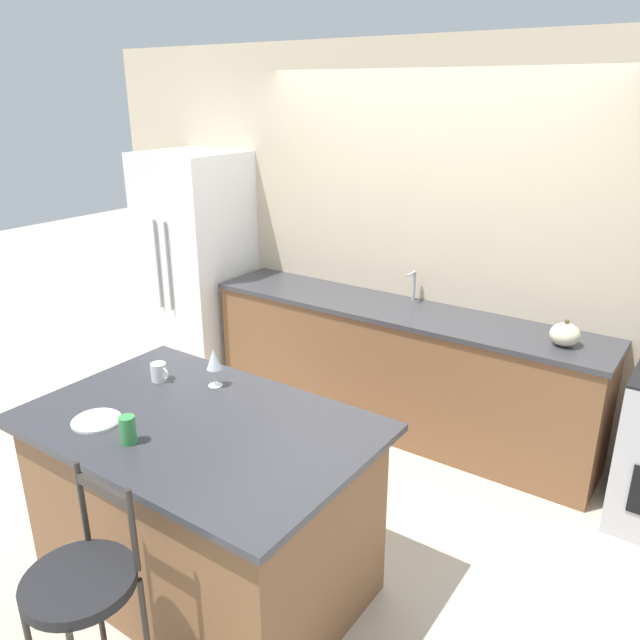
{
  "coord_description": "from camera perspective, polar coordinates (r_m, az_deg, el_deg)",
  "views": [
    {
      "loc": [
        1.88,
        -3.37,
        2.37
      ],
      "look_at": [
        -0.01,
        -0.63,
        1.13
      ],
      "focal_mm": 35.0,
      "sensor_mm": 36.0,
      "label": 1
    }
  ],
  "objects": [
    {
      "name": "coffee_mug",
      "position": [
        3.37,
        -14.51,
        -4.63
      ],
      "size": [
        0.11,
        0.08,
        0.1
      ],
      "color": "white",
      "rests_on": "kitchen_island"
    },
    {
      "name": "refrigerator",
      "position": [
        5.41,
        -11.08,
        4.8
      ],
      "size": [
        0.76,
        0.76,
        1.9
      ],
      "color": "white",
      "rests_on": "ground_plane"
    },
    {
      "name": "ground_plane",
      "position": [
        4.53,
        4.73,
        -11.24
      ],
      "size": [
        18.0,
        18.0,
        0.0
      ],
      "primitive_type": "plane",
      "color": "beige"
    },
    {
      "name": "dinner_plate",
      "position": [
        3.07,
        -19.76,
        -8.63
      ],
      "size": [
        0.22,
        0.22,
        0.02
      ],
      "color": "white",
      "rests_on": "kitchen_island"
    },
    {
      "name": "wine_glass",
      "position": [
        3.21,
        -9.68,
        -3.64
      ],
      "size": [
        0.08,
        0.08,
        0.2
      ],
      "color": "white",
      "rests_on": "kitchen_island"
    },
    {
      "name": "wall_back",
      "position": [
        4.54,
        9.31,
        7.17
      ],
      "size": [
        6.0,
        0.07,
        2.7
      ],
      "color": "beige",
      "rests_on": "ground_plane"
    },
    {
      "name": "bar_stool_near",
      "position": [
        2.68,
        -20.69,
        -23.11
      ],
      "size": [
        0.41,
        0.41,
        1.06
      ],
      "color": "#332D28",
      "rests_on": "ground_plane"
    },
    {
      "name": "back_counter",
      "position": [
        4.58,
        7.09,
        -4.34
      ],
      "size": [
        2.9,
        0.62,
        0.93
      ],
      "color": "brown",
      "rests_on": "ground_plane"
    },
    {
      "name": "kitchen_island",
      "position": [
        3.21,
        -10.59,
        -16.25
      ],
      "size": [
        1.63,
        1.06,
        0.93
      ],
      "color": "brown",
      "rests_on": "ground_plane"
    },
    {
      "name": "tumbler_cup",
      "position": [
        2.84,
        -17.16,
        -9.57
      ],
      "size": [
        0.07,
        0.07,
        0.13
      ],
      "color": "#3D934C",
      "rests_on": "kitchen_island"
    },
    {
      "name": "sink_faucet",
      "position": [
        4.52,
        8.51,
        3.41
      ],
      "size": [
        0.02,
        0.13,
        0.22
      ],
      "color": "#ADAFB5",
      "rests_on": "back_counter"
    },
    {
      "name": "pumpkin_decoration",
      "position": [
        3.98,
        21.49,
        -1.23
      ],
      "size": [
        0.18,
        0.18,
        0.16
      ],
      "color": "beige",
      "rests_on": "back_counter"
    }
  ]
}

